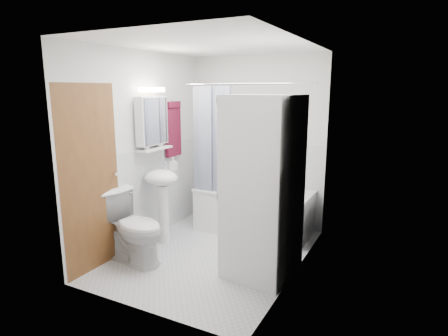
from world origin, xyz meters
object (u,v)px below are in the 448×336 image
at_px(bathtub, 254,209).
at_px(sink, 162,189).
at_px(washer_dryer, 262,188).
at_px(toilet, 133,227).

distance_m(bathtub, sink, 1.31).
relative_size(sink, washer_dryer, 0.55).
bearing_deg(sink, washer_dryer, -8.62).
distance_m(bathtub, washer_dryer, 1.36).
height_order(washer_dryer, toilet, washer_dryer).
height_order(bathtub, toilet, toilet).
bearing_deg(bathtub, washer_dryer, -63.86).
xyz_separation_m(washer_dryer, toilet, (-1.40, -0.39, -0.54)).
height_order(bathtub, washer_dryer, washer_dryer).
xyz_separation_m(sink, toilet, (0.03, -0.60, -0.30)).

